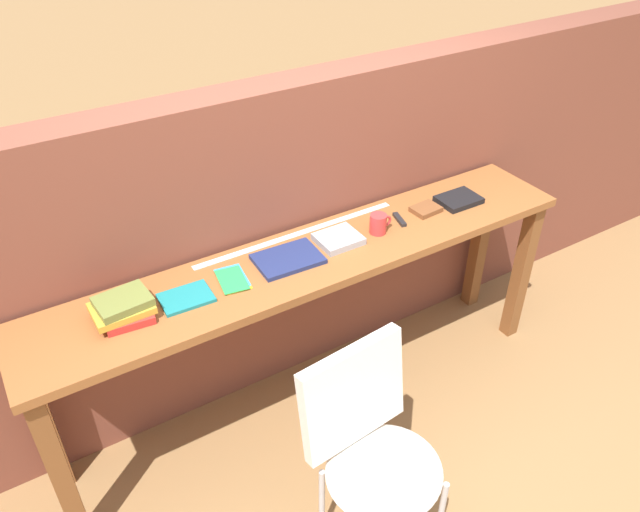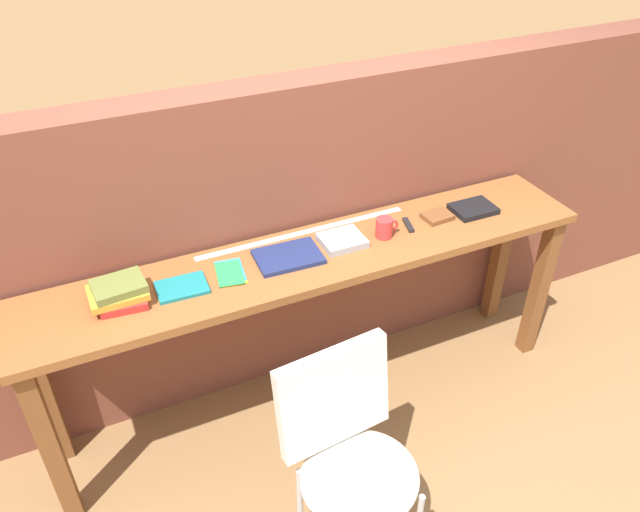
% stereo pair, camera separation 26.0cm
% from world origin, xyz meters
% --- Properties ---
extents(ground_plane, '(40.00, 40.00, 0.00)m').
position_xyz_m(ground_plane, '(0.00, 0.00, 0.00)').
color(ground_plane, olive).
extents(brick_wall_back, '(6.00, 0.20, 1.52)m').
position_xyz_m(brick_wall_back, '(0.00, 0.64, 0.76)').
color(brick_wall_back, brown).
rests_on(brick_wall_back, ground).
extents(sideboard, '(2.50, 0.44, 0.88)m').
position_xyz_m(sideboard, '(0.00, 0.30, 0.74)').
color(sideboard, brown).
rests_on(sideboard, ground).
extents(chair_white_moulded, '(0.48, 0.49, 0.89)m').
position_xyz_m(chair_white_moulded, '(-0.19, -0.42, 0.53)').
color(chair_white_moulded, silver).
rests_on(chair_white_moulded, ground).
extents(book_stack_leftmost, '(0.22, 0.18, 0.09)m').
position_xyz_m(book_stack_leftmost, '(-0.81, 0.31, 0.93)').
color(book_stack_leftmost, red).
rests_on(book_stack_leftmost, sideboard).
extents(magazine_cycling, '(0.20, 0.15, 0.01)m').
position_xyz_m(magazine_cycling, '(-0.58, 0.30, 0.89)').
color(magazine_cycling, '#19757A').
rests_on(magazine_cycling, sideboard).
extents(pamphlet_pile_colourful, '(0.14, 0.19, 0.01)m').
position_xyz_m(pamphlet_pile_colourful, '(-0.37, 0.32, 0.88)').
color(pamphlet_pile_colourful, yellow).
rests_on(pamphlet_pile_colourful, sideboard).
extents(book_open_centre, '(0.28, 0.20, 0.02)m').
position_xyz_m(book_open_centre, '(-0.12, 0.31, 0.89)').
color(book_open_centre, navy).
rests_on(book_open_centre, sideboard).
extents(book_grey_hardcover, '(0.19, 0.16, 0.03)m').
position_xyz_m(book_grey_hardcover, '(0.14, 0.32, 0.90)').
color(book_grey_hardcover, '#9E9EA3').
rests_on(book_grey_hardcover, sideboard).
extents(mug, '(0.11, 0.08, 0.09)m').
position_xyz_m(mug, '(0.33, 0.30, 0.92)').
color(mug, red).
rests_on(mug, sideboard).
extents(multitool_folded, '(0.05, 0.11, 0.02)m').
position_xyz_m(multitool_folded, '(0.47, 0.32, 0.89)').
color(multitool_folded, black).
rests_on(multitool_folded, sideboard).
extents(leather_journal_brown, '(0.14, 0.11, 0.02)m').
position_xyz_m(leather_journal_brown, '(0.63, 0.32, 0.89)').
color(leather_journal_brown, brown).
rests_on(leather_journal_brown, sideboard).
extents(book_repair_rightmost, '(0.20, 0.15, 0.03)m').
position_xyz_m(book_repair_rightmost, '(0.82, 0.31, 0.89)').
color(book_repair_rightmost, black).
rests_on(book_repair_rightmost, sideboard).
extents(ruler_metal_back_edge, '(1.00, 0.03, 0.00)m').
position_xyz_m(ruler_metal_back_edge, '(0.02, 0.47, 0.88)').
color(ruler_metal_back_edge, silver).
rests_on(ruler_metal_back_edge, sideboard).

